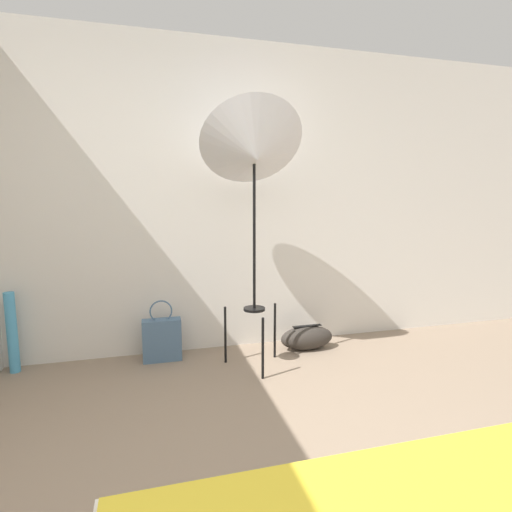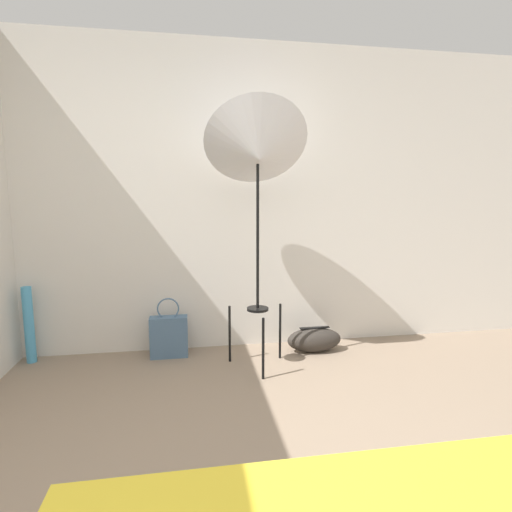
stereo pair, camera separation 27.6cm
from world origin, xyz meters
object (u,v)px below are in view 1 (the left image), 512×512
(tote_bag, at_px, (162,339))
(duffel_bag, at_px, (307,338))
(photo_umbrella, at_px, (254,152))
(paper_roll, at_px, (12,333))

(tote_bag, height_order, duffel_bag, tote_bag)
(duffel_bag, bearing_deg, photo_umbrella, -158.04)
(tote_bag, distance_m, duffel_bag, 1.23)
(tote_bag, xyz_separation_m, duffel_bag, (1.23, -0.08, -0.07))
(tote_bag, bearing_deg, paper_roll, 176.48)
(paper_roll, bearing_deg, tote_bag, -3.52)
(photo_umbrella, distance_m, tote_bag, 1.65)
(tote_bag, relative_size, duffel_bag, 1.06)
(duffel_bag, xyz_separation_m, paper_roll, (-2.32, 0.15, 0.21))
(photo_umbrella, distance_m, duffel_bag, 1.64)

